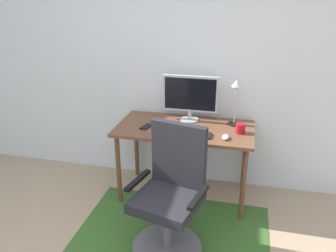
{
  "coord_description": "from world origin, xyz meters",
  "views": [
    {
      "loc": [
        0.69,
        -1.06,
        1.92
      ],
      "look_at": [
        0.07,
        1.55,
        0.83
      ],
      "focal_mm": 36.19,
      "sensor_mm": 36.0,
      "label": 1
    }
  ],
  "objects": [
    {
      "name": "monitor",
      "position": [
        0.19,
        1.99,
        0.98
      ],
      "size": [
        0.53,
        0.18,
        0.44
      ],
      "color": "#B2B2B7",
      "rests_on": "desk"
    },
    {
      "name": "keyboard",
      "position": [
        0.22,
        1.64,
        0.74
      ],
      "size": [
        0.43,
        0.13,
        0.02
      ],
      "primitive_type": "cube",
      "color": "black",
      "rests_on": "desk"
    },
    {
      "name": "cell_phone",
      "position": [
        -0.18,
        1.72,
        0.74
      ],
      "size": [
        0.1,
        0.15,
        0.01
      ],
      "primitive_type": "cube",
      "rotation": [
        0.0,
        0.0,
        -0.26
      ],
      "color": "black",
      "rests_on": "desk"
    },
    {
      "name": "office_chair",
      "position": [
        0.21,
        1.05,
        0.4
      ],
      "size": [
        0.6,
        0.55,
        1.01
      ],
      "rotation": [
        0.0,
        0.0,
        -0.23
      ],
      "color": "slate",
      "rests_on": "ground"
    },
    {
      "name": "coffee_cup",
      "position": [
        0.68,
        1.78,
        0.77
      ],
      "size": [
        0.09,
        0.09,
        0.09
      ],
      "primitive_type": "cylinder",
      "color": "maroon",
      "rests_on": "desk"
    },
    {
      "name": "computer_mouse",
      "position": [
        0.56,
        1.62,
        0.75
      ],
      "size": [
        0.06,
        0.1,
        0.03
      ],
      "primitive_type": "ellipsoid",
      "color": "white",
      "rests_on": "desk"
    },
    {
      "name": "area_rug",
      "position": [
        0.2,
        1.1,
        0.0
      ],
      "size": [
        1.59,
        1.31,
        0.01
      ],
      "primitive_type": "cube",
      "color": "#376127",
      "rests_on": "ground"
    },
    {
      "name": "desk_lamp",
      "position": [
        0.61,
        1.97,
        1.02
      ],
      "size": [
        0.11,
        0.11,
        0.43
      ],
      "color": "black",
      "rests_on": "desk"
    },
    {
      "name": "wall_back",
      "position": [
        0.0,
        2.2,
        1.3
      ],
      "size": [
        6.0,
        0.1,
        2.6
      ],
      "primitive_type": "cube",
      "color": "silver",
      "rests_on": "ground"
    },
    {
      "name": "desk",
      "position": [
        0.17,
        1.8,
        0.65
      ],
      "size": [
        1.26,
        0.65,
        0.73
      ],
      "color": "brown",
      "rests_on": "ground"
    }
  ]
}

